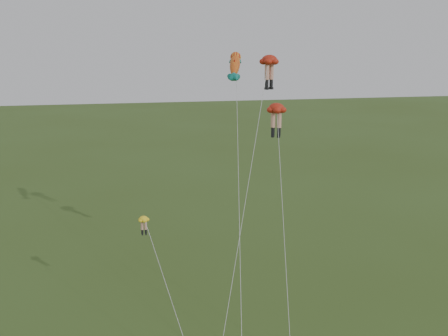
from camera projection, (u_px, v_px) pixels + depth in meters
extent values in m
ellipsoid|color=#B12312|center=(269.00, 60.00, 37.92)|extent=(2.05, 2.05, 0.77)
cylinder|color=#E09A84|center=(267.00, 72.00, 38.00)|extent=(0.34, 0.34, 1.17)
cylinder|color=black|center=(267.00, 84.00, 38.21)|extent=(0.27, 0.27, 0.59)
cube|color=black|center=(267.00, 89.00, 38.30)|extent=(0.32, 0.39, 0.17)
cylinder|color=#E09A84|center=(271.00, 72.00, 38.28)|extent=(0.34, 0.34, 1.17)
cylinder|color=black|center=(271.00, 83.00, 38.49)|extent=(0.27, 0.27, 0.59)
cube|color=black|center=(271.00, 88.00, 38.58)|extent=(0.32, 0.39, 0.17)
cylinder|color=silver|center=(247.00, 195.00, 34.27)|extent=(6.22, 10.90, 18.62)
ellipsoid|color=#B12312|center=(276.00, 108.00, 37.62)|extent=(2.10, 2.10, 0.77)
cylinder|color=#E09A84|center=(273.00, 120.00, 37.91)|extent=(0.34, 0.34, 1.17)
cylinder|color=black|center=(273.00, 131.00, 38.11)|extent=(0.27, 0.27, 0.59)
cube|color=black|center=(273.00, 136.00, 38.20)|extent=(0.34, 0.39, 0.17)
cylinder|color=#E09A84|center=(279.00, 120.00, 37.77)|extent=(0.34, 0.34, 1.17)
cylinder|color=black|center=(279.00, 131.00, 37.98)|extent=(0.27, 0.27, 0.59)
cube|color=black|center=(279.00, 136.00, 38.07)|extent=(0.34, 0.39, 0.17)
cylinder|color=silver|center=(283.00, 220.00, 34.53)|extent=(1.78, 9.74, 15.09)
ellipsoid|color=yellow|center=(144.00, 219.00, 34.45)|extent=(0.82, 0.82, 0.40)
cylinder|color=#E09A84|center=(142.00, 225.00, 34.54)|extent=(0.18, 0.18, 0.62)
cylinder|color=black|center=(142.00, 232.00, 34.65)|extent=(0.14, 0.14, 0.31)
cube|color=black|center=(142.00, 234.00, 34.70)|extent=(0.10, 0.18, 0.09)
cylinder|color=#E09A84|center=(146.00, 225.00, 34.59)|extent=(0.18, 0.18, 0.62)
cylinder|color=black|center=(146.00, 231.00, 34.70)|extent=(0.14, 0.14, 0.31)
cube|color=black|center=(146.00, 234.00, 34.74)|extent=(0.10, 0.18, 0.09)
cylinder|color=silver|center=(169.00, 293.00, 31.83)|extent=(2.54, 7.94, 7.84)
ellipsoid|color=orange|center=(235.00, 64.00, 39.22)|extent=(1.67, 2.90, 2.32)
sphere|color=orange|center=(235.00, 64.00, 39.22)|extent=(1.23, 1.47, 1.26)
cone|color=#127770|center=(235.00, 64.00, 39.22)|extent=(1.01, 1.31, 1.22)
cone|color=#127770|center=(235.00, 64.00, 39.22)|extent=(1.01, 1.31, 1.22)
cone|color=#127770|center=(235.00, 64.00, 39.22)|extent=(0.57, 0.73, 0.68)
cone|color=#127770|center=(235.00, 64.00, 39.22)|extent=(0.57, 0.73, 0.68)
cone|color=#AA1611|center=(235.00, 64.00, 39.22)|extent=(0.61, 0.75, 0.66)
cylinder|color=silver|center=(238.00, 194.00, 35.78)|extent=(2.09, 11.31, 17.89)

